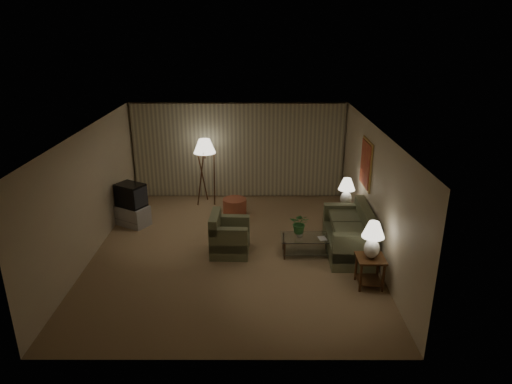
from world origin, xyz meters
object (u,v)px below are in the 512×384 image
at_px(coffee_table, 306,243).
at_px(ottoman, 235,206).
at_px(vase, 299,234).
at_px(crt_tv, 131,195).
at_px(side_table_near, 370,266).
at_px(table_lamp_near, 373,237).
at_px(armchair, 230,238).
at_px(sofa, 348,236).
at_px(table_lamp_far, 347,190).
at_px(tv_cabinet, 133,215).
at_px(side_table_far, 345,214).
at_px(floor_lamp, 205,170).

distance_m(coffee_table, ottoman, 2.81).
bearing_deg(vase, crt_tv, 158.53).
relative_size(side_table_near, table_lamp_near, 0.83).
xyz_separation_m(armchair, table_lamp_near, (2.71, -1.34, 0.67)).
distance_m(sofa, coffee_table, 0.93).
relative_size(table_lamp_far, tv_cabinet, 0.74).
bearing_deg(sofa, side_table_far, 174.91).
xyz_separation_m(sofa, ottoman, (-2.56, 2.18, -0.20)).
relative_size(armchair, tv_cabinet, 0.99).
bearing_deg(armchair, vase, -91.29).
bearing_deg(coffee_table, tv_cabinet, 159.24).
bearing_deg(crt_tv, side_table_far, 28.34).
xyz_separation_m(tv_cabinet, floor_lamp, (1.67, 1.45, 0.70)).
height_order(table_lamp_far, vase, table_lamp_far).
bearing_deg(table_lamp_far, vase, -132.08).
bearing_deg(ottoman, crt_tv, -164.08).
distance_m(sofa, armchair, 2.56).
bearing_deg(crt_tv, floor_lamp, 71.59).
bearing_deg(side_table_far, vase, -132.08).
xyz_separation_m(side_table_near, table_lamp_far, (-0.00, 2.60, 0.60)).
relative_size(sofa, side_table_far, 3.09).
relative_size(table_lamp_near, floor_lamp, 0.40).
distance_m(side_table_near, ottoman, 4.45).
distance_m(table_lamp_far, crt_tv, 5.21).
distance_m(crt_tv, vase, 4.29).
bearing_deg(table_lamp_near, tv_cabinet, 151.56).
distance_m(side_table_near, coffee_table, 1.65).
bearing_deg(table_lamp_near, sofa, 96.34).
height_order(side_table_near, vase, side_table_near).
bearing_deg(vase, floor_lamp, 127.42).
height_order(sofa, side_table_near, sofa).
xyz_separation_m(table_lamp_far, vase, (-1.22, -1.35, -0.52)).
distance_m(table_lamp_near, coffee_table, 1.81).
height_order(tv_cabinet, ottoman, tv_cabinet).
relative_size(armchair, side_table_near, 1.52).
relative_size(side_table_far, coffee_table, 0.55).
bearing_deg(sofa, table_lamp_near, 8.09).
relative_size(coffee_table, crt_tv, 1.35).
xyz_separation_m(side_table_near, tv_cabinet, (-5.20, 2.82, -0.16)).
distance_m(armchair, ottoman, 2.19).
distance_m(sofa, floor_lamp, 4.49).
xyz_separation_m(coffee_table, vase, (-0.15, 0.00, 0.21)).
xyz_separation_m(armchair, vase, (1.49, -0.09, 0.12)).
relative_size(ottoman, vase, 4.42).
relative_size(armchair, side_table_far, 1.52).
bearing_deg(table_lamp_near, table_lamp_far, 90.00).
bearing_deg(crt_tv, vase, 9.24).
distance_m(coffee_table, vase, 0.26).
bearing_deg(sofa, crt_tv, -104.44).
relative_size(sofa, ottoman, 3.02).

